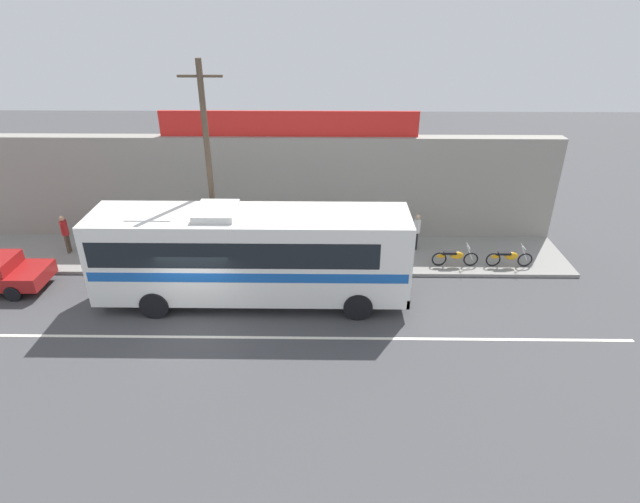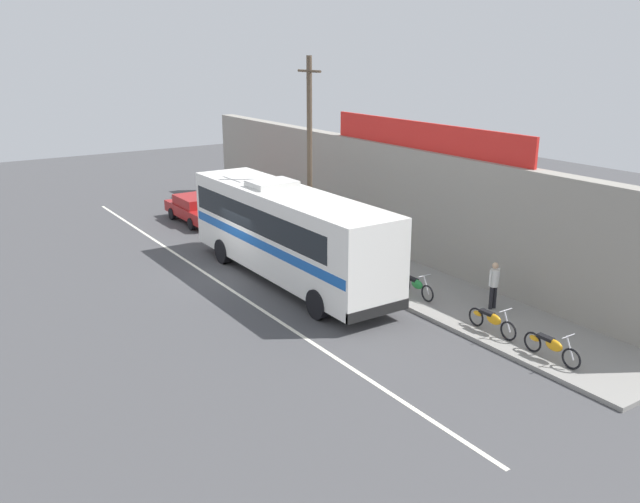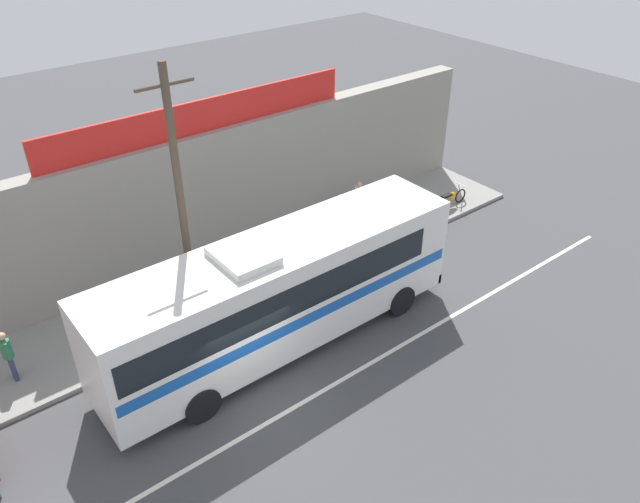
% 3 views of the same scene
% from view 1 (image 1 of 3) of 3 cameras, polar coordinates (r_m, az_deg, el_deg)
% --- Properties ---
extents(ground_plane, '(70.00, 70.00, 0.00)m').
position_cam_1_polar(ground_plane, '(18.97, -13.47, -7.74)').
color(ground_plane, '#444447').
extents(sidewalk_slab, '(30.00, 3.60, 0.14)m').
position_cam_1_polar(sidewalk_slab, '(23.27, -10.67, -0.27)').
color(sidewalk_slab, gray).
rests_on(sidewalk_slab, ground_plane).
extents(storefront_facade, '(30.00, 0.70, 4.80)m').
position_cam_1_polar(storefront_facade, '(24.28, -10.23, 6.97)').
color(storefront_facade, gray).
rests_on(storefront_facade, ground_plane).
extents(storefront_billboard, '(11.29, 0.12, 1.10)m').
position_cam_1_polar(storefront_billboard, '(23.05, -3.48, 13.93)').
color(storefront_billboard, red).
rests_on(storefront_billboard, storefront_facade).
extents(road_center_stripe, '(30.00, 0.14, 0.01)m').
position_cam_1_polar(road_center_stripe, '(18.34, -14.03, -9.16)').
color(road_center_stripe, silver).
rests_on(road_center_stripe, ground_plane).
extents(intercity_bus, '(11.38, 2.64, 3.78)m').
position_cam_1_polar(intercity_bus, '(18.88, -7.84, -0.04)').
color(intercity_bus, white).
rests_on(intercity_bus, ground_plane).
extents(utility_pole, '(1.60, 0.22, 8.32)m').
position_cam_1_polar(utility_pole, '(20.23, -12.13, 8.78)').
color(utility_pole, brown).
rests_on(utility_pole, sidewalk_slab).
extents(motorcycle_purple, '(1.85, 0.56, 0.94)m').
position_cam_1_polar(motorcycle_purple, '(21.84, 5.02, -0.34)').
color(motorcycle_purple, black).
rests_on(motorcycle_purple, sidewalk_slab).
extents(motorcycle_green, '(1.95, 0.56, 0.94)m').
position_cam_1_polar(motorcycle_green, '(22.31, 14.66, -0.57)').
color(motorcycle_green, black).
rests_on(motorcycle_green, sidewalk_slab).
extents(motorcycle_blue, '(1.95, 0.56, 0.94)m').
position_cam_1_polar(motorcycle_blue, '(22.94, 20.16, -0.61)').
color(motorcycle_blue, black).
rests_on(motorcycle_blue, sidewalk_slab).
extents(pedestrian_far_left, '(0.30, 0.48, 1.75)m').
position_cam_1_polar(pedestrian_far_left, '(25.05, -26.39, 2.03)').
color(pedestrian_far_left, brown).
rests_on(pedestrian_far_left, sidewalk_slab).
extents(pedestrian_by_curb, '(0.30, 0.48, 1.66)m').
position_cam_1_polar(pedestrian_by_curb, '(23.18, 10.67, 2.47)').
color(pedestrian_by_curb, black).
rests_on(pedestrian_by_curb, sidewalk_slab).
extents(pedestrian_far_right, '(0.30, 0.48, 1.67)m').
position_cam_1_polar(pedestrian_far_right, '(24.06, -22.88, 1.64)').
color(pedestrian_far_right, navy).
rests_on(pedestrian_far_right, sidewalk_slab).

